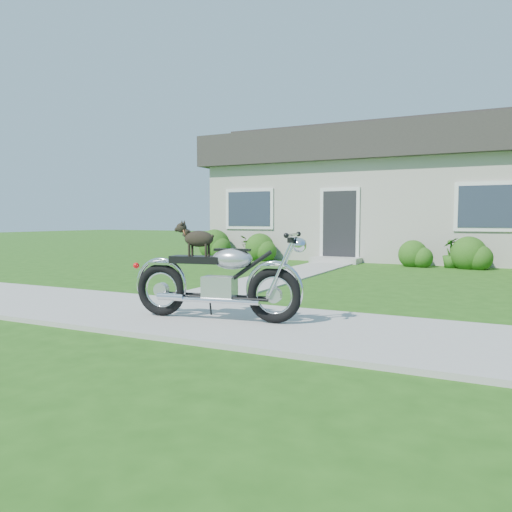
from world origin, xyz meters
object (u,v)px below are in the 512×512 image
at_px(potted_plant_right, 451,253).
at_px(motorcycle_with_dog, 218,278).
at_px(house, 410,193).
at_px(potted_plant_left, 250,248).

height_order(potted_plant_right, motorcycle_with_dog, motorcycle_with_dog).
height_order(house, motorcycle_with_dog, house).
height_order(potted_plant_left, motorcycle_with_dog, motorcycle_with_dog).
distance_m(potted_plant_left, potted_plant_right, 5.90).
bearing_deg(motorcycle_with_dog, house, 80.31).
relative_size(house, motorcycle_with_dog, 5.68).
bearing_deg(potted_plant_right, motorcycle_with_dog, -102.46).
bearing_deg(motorcycle_with_dog, potted_plant_right, 69.13).
bearing_deg(potted_plant_left, motorcycle_with_dog, -65.29).
bearing_deg(house, motorcycle_with_dog, -91.27).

